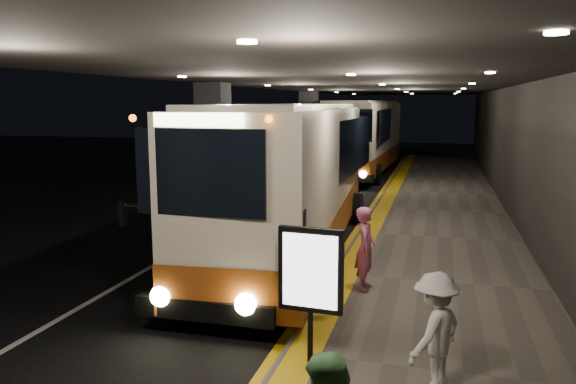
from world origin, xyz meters
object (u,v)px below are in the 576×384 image
at_px(coach_main, 294,184).
at_px(stanchion_post, 337,277).
at_px(coach_second, 364,140).
at_px(info_sign, 311,273).
at_px(passenger_waiting_white, 435,332).
at_px(passenger_boarding, 365,248).

distance_m(coach_main, stanchion_post, 4.72).
distance_m(coach_second, info_sign, 23.12).
relative_size(coach_second, info_sign, 6.18).
height_order(passenger_waiting_white, stanchion_post, passenger_waiting_white).
bearing_deg(passenger_boarding, stanchion_post, 163.05).
height_order(coach_main, passenger_waiting_white, coach_main).
relative_size(coach_second, stanchion_post, 10.18).
xyz_separation_m(coach_main, info_sign, (1.88, -6.39, -0.29)).
relative_size(coach_main, info_sign, 6.05).
height_order(coach_second, stanchion_post, coach_second).
height_order(coach_second, passenger_boarding, coach_second).
distance_m(coach_main, coach_second, 16.63).
height_order(coach_second, passenger_waiting_white, coach_second).
distance_m(passenger_boarding, passenger_waiting_white, 4.05).
height_order(info_sign, stanchion_post, info_sign).
relative_size(passenger_boarding, stanchion_post, 1.39).
relative_size(coach_main, passenger_waiting_white, 7.59).
bearing_deg(passenger_boarding, info_sign, 172.36).
relative_size(coach_main, passenger_boarding, 7.17).
bearing_deg(coach_main, passenger_boarding, -56.55).
distance_m(passenger_waiting_white, stanchion_post, 3.06).
distance_m(passenger_boarding, stanchion_post, 1.34).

